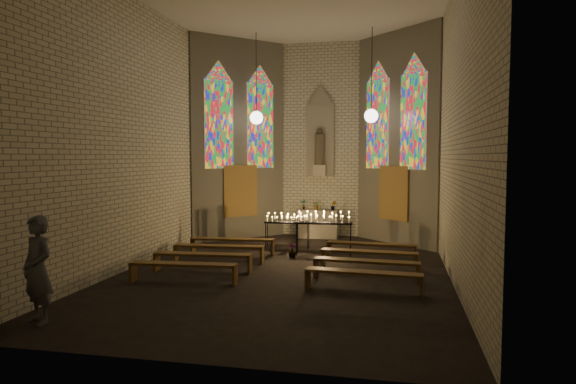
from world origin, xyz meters
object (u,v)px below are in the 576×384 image
(altar, at_px, (318,224))
(votive_stand_right, at_px, (324,220))
(visitor, at_px, (38,270))
(votive_stand_left, at_px, (287,220))
(aisle_flower_pot, at_px, (292,251))

(altar, distance_m, votive_stand_right, 3.36)
(visitor, bearing_deg, votive_stand_left, 93.78)
(aisle_flower_pot, xyz_separation_m, votive_stand_right, (0.84, 0.47, 0.86))
(votive_stand_left, bearing_deg, altar, 72.82)
(aisle_flower_pot, relative_size, visitor, 0.21)
(aisle_flower_pot, bearing_deg, altar, 87.00)
(votive_stand_left, distance_m, visitor, 8.49)
(aisle_flower_pot, bearing_deg, votive_stand_right, 29.10)
(altar, relative_size, visitor, 0.74)
(aisle_flower_pot, relative_size, votive_stand_left, 0.27)
(votive_stand_left, relative_size, visitor, 0.76)
(altar, height_order, aisle_flower_pot, altar)
(altar, distance_m, votive_stand_left, 2.42)
(votive_stand_right, relative_size, visitor, 0.90)
(votive_stand_left, relative_size, votive_stand_right, 0.85)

